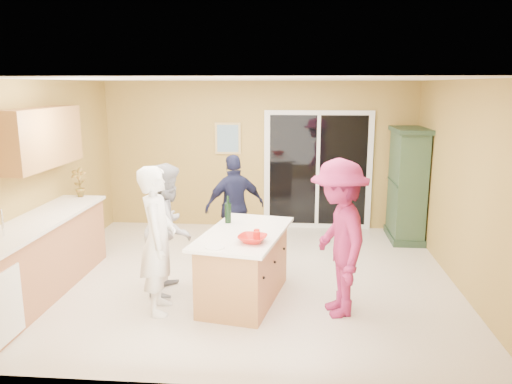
# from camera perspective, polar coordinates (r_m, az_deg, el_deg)

# --- Properties ---
(floor) EXTENTS (5.50, 5.50, 0.00)m
(floor) POSITION_cam_1_polar(r_m,az_deg,el_deg) (6.82, -1.34, -9.64)
(floor) COLOR beige
(floor) RESTS_ON ground
(ceiling) EXTENTS (5.50, 5.00, 0.10)m
(ceiling) POSITION_cam_1_polar(r_m,az_deg,el_deg) (6.33, -1.46, 12.76)
(ceiling) COLOR white
(ceiling) RESTS_ON wall_back
(wall_back) EXTENTS (5.50, 0.10, 2.60)m
(wall_back) POSITION_cam_1_polar(r_m,az_deg,el_deg) (8.91, 0.32, 4.21)
(wall_back) COLOR tan
(wall_back) RESTS_ON ground
(wall_front) EXTENTS (5.50, 0.10, 2.60)m
(wall_front) POSITION_cam_1_polar(r_m,az_deg,el_deg) (4.05, -5.20, -5.64)
(wall_front) COLOR tan
(wall_front) RESTS_ON ground
(wall_left) EXTENTS (0.10, 5.00, 2.60)m
(wall_left) POSITION_cam_1_polar(r_m,az_deg,el_deg) (7.28, -23.47, 1.39)
(wall_left) COLOR tan
(wall_left) RESTS_ON ground
(wall_right) EXTENTS (0.10, 5.00, 2.60)m
(wall_right) POSITION_cam_1_polar(r_m,az_deg,el_deg) (6.74, 22.53, 0.68)
(wall_right) COLOR tan
(wall_right) RESTS_ON ground
(left_cabinet_run) EXTENTS (0.65, 3.05, 1.24)m
(left_cabinet_run) POSITION_cam_1_polar(r_m,az_deg,el_deg) (6.45, -24.82, -7.74)
(left_cabinet_run) COLOR #A66740
(left_cabinet_run) RESTS_ON floor
(upper_cabinets) EXTENTS (0.35, 1.60, 0.75)m
(upper_cabinets) POSITION_cam_1_polar(r_m,az_deg,el_deg) (6.94, -23.37, 5.73)
(upper_cabinets) COLOR #A66740
(upper_cabinets) RESTS_ON wall_left
(sliding_door) EXTENTS (1.90, 0.07, 2.10)m
(sliding_door) POSITION_cam_1_polar(r_m,az_deg,el_deg) (8.89, 7.07, 2.48)
(sliding_door) COLOR silver
(sliding_door) RESTS_ON floor
(framed_picture) EXTENTS (0.46, 0.04, 0.56)m
(framed_picture) POSITION_cam_1_polar(r_m,az_deg,el_deg) (8.91, -3.24, 6.14)
(framed_picture) COLOR tan
(framed_picture) RESTS_ON wall_back
(kitchen_island) EXTENTS (1.16, 1.74, 0.84)m
(kitchen_island) POSITION_cam_1_polar(r_m,az_deg,el_deg) (6.02, -1.37, -8.65)
(kitchen_island) COLOR #A66740
(kitchen_island) RESTS_ON floor
(green_hutch) EXTENTS (0.53, 1.01, 1.86)m
(green_hutch) POSITION_cam_1_polar(r_m,az_deg,el_deg) (8.55, 16.87, 0.65)
(green_hutch) COLOR #223725
(green_hutch) RESTS_ON floor
(woman_white) EXTENTS (0.50, 0.67, 1.68)m
(woman_white) POSITION_cam_1_polar(r_m,az_deg,el_deg) (5.68, -11.17, -5.43)
(woman_white) COLOR white
(woman_white) RESTS_ON floor
(woman_grey) EXTENTS (0.62, 0.79, 1.61)m
(woman_grey) POSITION_cam_1_polar(r_m,az_deg,el_deg) (6.25, -9.96, -4.08)
(woman_grey) COLOR gray
(woman_grey) RESTS_ON floor
(woman_navy) EXTENTS (0.98, 0.74, 1.55)m
(woman_navy) POSITION_cam_1_polar(r_m,az_deg,el_deg) (7.36, -2.43, -1.68)
(woman_navy) COLOR #191A38
(woman_navy) RESTS_ON floor
(woman_magenta) EXTENTS (0.87, 1.25, 1.76)m
(woman_magenta) POSITION_cam_1_polar(r_m,az_deg,el_deg) (5.59, 9.42, -5.23)
(woman_magenta) COLOR maroon
(woman_magenta) RESTS_ON floor
(serving_bowl) EXTENTS (0.37, 0.37, 0.08)m
(serving_bowl) POSITION_cam_1_polar(r_m,az_deg,el_deg) (5.49, -0.41, -5.36)
(serving_bowl) COLOR red
(serving_bowl) RESTS_ON kitchen_island
(tulip_vase) EXTENTS (0.23, 0.16, 0.43)m
(tulip_vase) POSITION_cam_1_polar(r_m,az_deg,el_deg) (7.63, -19.57, 1.06)
(tulip_vase) COLOR #AC3111
(tulip_vase) RESTS_ON left_cabinet_run
(tumbler_near) EXTENTS (0.08, 0.08, 0.10)m
(tumbler_near) POSITION_cam_1_polar(r_m,az_deg,el_deg) (5.65, 0.08, -4.77)
(tumbler_near) COLOR red
(tumbler_near) RESTS_ON kitchen_island
(tumbler_far) EXTENTS (0.09, 0.09, 0.11)m
(tumbler_far) POSITION_cam_1_polar(r_m,az_deg,el_deg) (5.53, 0.07, -5.09)
(tumbler_far) COLOR red
(tumbler_far) RESTS_ON kitchen_island
(wine_bottle) EXTENTS (0.08, 0.08, 0.34)m
(wine_bottle) POSITION_cam_1_polar(r_m,az_deg,el_deg) (6.24, -3.22, -2.33)
(wine_bottle) COLOR black
(wine_bottle) RESTS_ON kitchen_island
(white_plate) EXTENTS (0.25, 0.25, 0.01)m
(white_plate) POSITION_cam_1_polar(r_m,az_deg,el_deg) (5.34, -4.71, -6.29)
(white_plate) COLOR white
(white_plate) RESTS_ON kitchen_island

